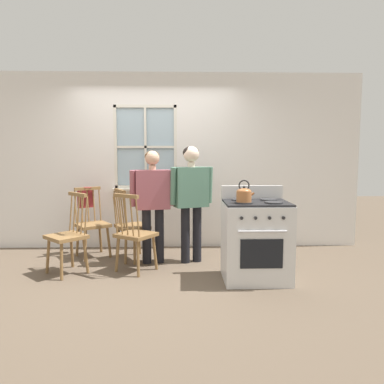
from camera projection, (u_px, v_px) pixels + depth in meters
The scene contains 12 objects.
ground_plane at pixel (148, 275), 4.56m from camera, with size 16.00×16.00×0.00m, color brown.
wall_back at pixel (155, 162), 5.81m from camera, with size 6.40×0.16×2.70m.
chair_by_window at pixel (92, 225), 5.33m from camera, with size 0.57×0.57×0.99m.
chair_near_wall at pixel (131, 227), 5.19m from camera, with size 0.55×0.56×0.99m.
chair_center_cluster at pixel (68, 237), 4.60m from camera, with size 0.58×0.58×0.99m.
chair_near_stove at pixel (135, 235), 4.67m from camera, with size 0.57×0.57×0.99m.
person_elderly_left at pixel (153, 196), 4.98m from camera, with size 0.61×0.29×1.51m.
person_teen_center at pixel (191, 192), 5.01m from camera, with size 0.60×0.34×1.57m.
stove at pixel (256, 240), 4.36m from camera, with size 0.75×0.68×1.08m.
kettle at pixel (244, 194), 4.17m from camera, with size 0.21×0.17×0.25m.
potted_plant at pixel (155, 183), 5.76m from camera, with size 0.14×0.14×0.24m.
handbag at pixel (86, 198), 5.48m from camera, with size 0.25×0.25×0.31m.
Camera 1 is at (0.41, -4.44, 1.49)m, focal length 35.00 mm.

